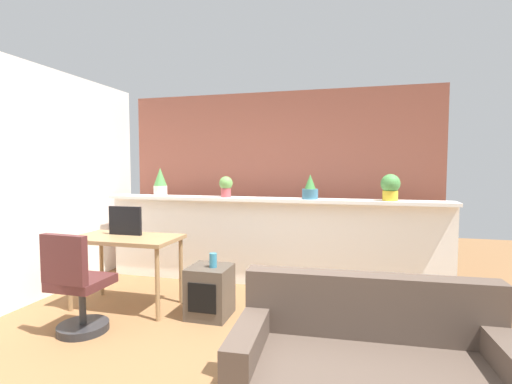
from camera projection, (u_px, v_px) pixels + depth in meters
ground_plane at (207, 366)px, 2.77m from camera, size 12.00×12.00×0.00m
divider_wall at (268, 243)px, 4.66m from camera, size 4.27×0.16×1.06m
plant_shelf at (267, 200)px, 4.58m from camera, size 4.27×0.33×0.04m
brick_wall_behind at (278, 183)px, 5.19m from camera, size 4.27×0.10×2.50m
potted_plant_0 at (160, 182)px, 4.96m from camera, size 0.18×0.18×0.37m
potted_plant_1 at (226, 186)px, 4.69m from camera, size 0.17×0.17×0.26m
potted_plant_2 at (310, 189)px, 4.41m from camera, size 0.19×0.19×0.29m
potted_plant_3 at (390, 187)px, 4.19m from camera, size 0.21×0.21×0.30m
desk at (126, 244)px, 3.91m from camera, size 1.10×0.60×0.75m
tv_monitor at (125, 221)px, 3.98m from camera, size 0.38×0.04×0.31m
office_chair at (77, 291)px, 3.28m from camera, size 0.45×0.46×0.91m
side_cube_shelf at (210, 292)px, 3.67m from camera, size 0.40×0.41×0.50m
vase_on_shelf at (213, 260)px, 3.63m from camera, size 0.07×0.07×0.14m
couch at (371, 376)px, 2.14m from camera, size 1.60×0.84×0.80m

